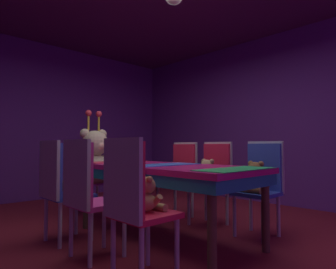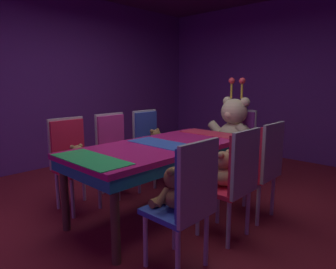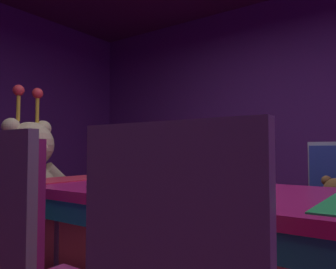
# 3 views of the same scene
# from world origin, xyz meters

# --- Properties ---
(ground_plane) EXTENTS (7.90, 7.90, 0.00)m
(ground_plane) POSITION_xyz_m (0.00, 0.00, 0.00)
(ground_plane) COLOR maroon
(wall_back) EXTENTS (5.20, 0.12, 2.80)m
(wall_back) POSITION_xyz_m (0.00, 3.20, 1.40)
(wall_back) COLOR #59267F
(wall_back) RESTS_ON ground_plane
(wall_right) EXTENTS (0.12, 6.40, 2.80)m
(wall_right) POSITION_xyz_m (2.60, 0.00, 1.40)
(wall_right) COLOR #59267F
(wall_right) RESTS_ON ground_plane
(banquet_table) EXTENTS (0.90, 2.02, 0.75)m
(banquet_table) POSITION_xyz_m (0.00, 0.00, 0.65)
(banquet_table) COLOR #C61E72
(banquet_table) RESTS_ON ground_plane
(chair_left_0) EXTENTS (0.42, 0.41, 0.98)m
(chair_left_0) POSITION_xyz_m (-0.85, -0.57, 0.60)
(chair_left_0) COLOR red
(chair_left_0) RESTS_ON ground_plane
(teddy_left_0) EXTENTS (0.21, 0.27, 0.26)m
(teddy_left_0) POSITION_xyz_m (-0.70, -0.57, 0.57)
(teddy_left_0) COLOR #9E7247
(teddy_left_0) RESTS_ON chair_left_0
(chair_left_1) EXTENTS (0.42, 0.41, 0.98)m
(chair_left_1) POSITION_xyz_m (-0.87, 0.03, 0.60)
(chair_left_1) COLOR #CC338C
(chair_left_1) RESTS_ON ground_plane
(chair_left_2) EXTENTS (0.42, 0.41, 0.98)m
(chair_left_2) POSITION_xyz_m (-0.86, 0.60, 0.60)
(chair_left_2) COLOR #2D47B2
(chair_left_2) RESTS_ON ground_plane
(teddy_left_2) EXTENTS (0.24, 0.31, 0.29)m
(teddy_left_2) POSITION_xyz_m (-0.71, 0.60, 0.58)
(teddy_left_2) COLOR olive
(teddy_left_2) RESTS_ON chair_left_2
(chair_right_0) EXTENTS (0.42, 0.41, 0.98)m
(chair_right_0) POSITION_xyz_m (0.86, -0.61, 0.60)
(chair_right_0) COLOR #2D47B2
(chair_right_0) RESTS_ON ground_plane
(teddy_right_0) EXTENTS (0.26, 0.34, 0.32)m
(teddy_right_0) POSITION_xyz_m (0.71, -0.61, 0.59)
(teddy_right_0) COLOR brown
(teddy_right_0) RESTS_ON chair_right_0
(chair_right_1) EXTENTS (0.42, 0.41, 0.98)m
(chair_right_1) POSITION_xyz_m (0.85, 0.02, 0.60)
(chair_right_1) COLOR red
(chair_right_1) RESTS_ON ground_plane
(teddy_right_1) EXTENTS (0.26, 0.34, 0.32)m
(teddy_right_1) POSITION_xyz_m (0.71, 0.02, 0.60)
(teddy_right_1) COLOR tan
(teddy_right_1) RESTS_ON chair_right_1
(chair_right_2) EXTENTS (0.42, 0.41, 0.98)m
(chair_right_2) POSITION_xyz_m (0.84, 0.56, 0.60)
(chair_right_2) COLOR red
(chair_right_2) RESTS_ON ground_plane
(teddy_right_2) EXTENTS (0.22, 0.28, 0.26)m
(teddy_right_2) POSITION_xyz_m (0.70, 0.56, 0.57)
(teddy_right_2) COLOR beige
(teddy_right_2) RESTS_ON chair_right_2
(throne_chair) EXTENTS (0.41, 0.42, 0.98)m
(throne_chair) POSITION_xyz_m (0.00, 1.54, 0.60)
(throne_chair) COLOR purple
(throne_chair) RESTS_ON ground_plane
(king_teddy_bear) EXTENTS (0.75, 0.58, 0.96)m
(king_teddy_bear) POSITION_xyz_m (0.00, 1.37, 0.77)
(king_teddy_bear) COLOR beige
(king_teddy_bear) RESTS_ON throne_chair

